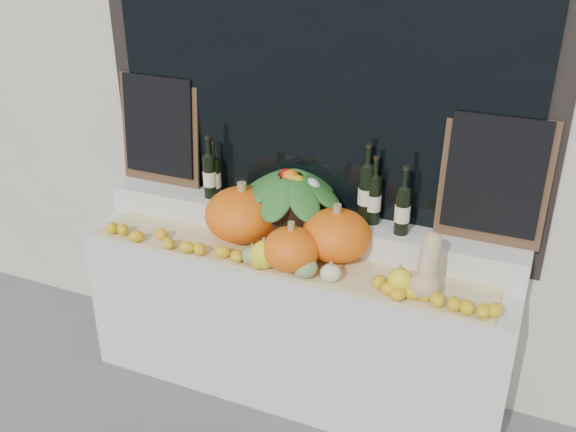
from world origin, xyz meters
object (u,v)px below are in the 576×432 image
(butternut_squash, at_px, (427,271))
(produce_bowl, at_px, (291,191))
(pumpkin_right, at_px, (336,235))
(wine_bottle_tall, at_px, (366,193))
(pumpkin_left, at_px, (243,214))

(butternut_squash, relative_size, produce_bowl, 0.48)
(pumpkin_right, relative_size, butternut_squash, 1.21)
(butternut_squash, distance_m, wine_bottle_tall, 0.56)
(pumpkin_right, height_order, butternut_squash, butternut_squash)
(butternut_squash, height_order, wine_bottle_tall, wine_bottle_tall)
(pumpkin_left, xyz_separation_m, butternut_squash, (1.01, -0.16, -0.02))
(pumpkin_left, xyz_separation_m, wine_bottle_tall, (0.61, 0.19, 0.15))
(butternut_squash, xyz_separation_m, produce_bowl, (-0.80, 0.30, 0.13))
(butternut_squash, bearing_deg, pumpkin_right, 162.68)
(pumpkin_right, relative_size, wine_bottle_tall, 0.84)
(butternut_squash, distance_m, produce_bowl, 0.86)
(wine_bottle_tall, bearing_deg, pumpkin_right, -113.50)
(pumpkin_right, bearing_deg, butternut_squash, -17.32)
(pumpkin_left, relative_size, pumpkin_right, 1.14)
(pumpkin_left, distance_m, wine_bottle_tall, 0.65)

